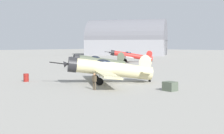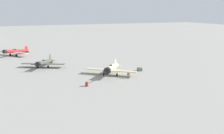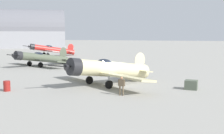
{
  "view_description": "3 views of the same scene",
  "coord_description": "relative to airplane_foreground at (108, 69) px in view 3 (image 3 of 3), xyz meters",
  "views": [
    {
      "loc": [
        -23.61,
        -22.83,
        4.31
      ],
      "look_at": [
        0.0,
        0.0,
        1.8
      ],
      "focal_mm": 47.27,
      "sensor_mm": 36.0,
      "label": 1
    },
    {
      "loc": [
        -43.44,
        16.43,
        15.22
      ],
      "look_at": [
        0.0,
        0.0,
        1.8
      ],
      "focal_mm": 30.66,
      "sensor_mm": 36.0,
      "label": 2
    },
    {
      "loc": [
        -27.61,
        -8.59,
        5.13
      ],
      "look_at": [
        0.0,
        0.0,
        1.8
      ],
      "focal_mm": 46.08,
      "sensor_mm": 36.0,
      "label": 3
    }
  ],
  "objects": [
    {
      "name": "airplane_mid_apron",
      "position": [
        13.19,
        15.58,
        -0.28
      ],
      "size": [
        10.04,
        11.94,
        3.0
      ],
      "rotation": [
        0.0,
        0.0,
        2.72
      ],
      "color": "#4C5442",
      "rests_on": "ground_plane"
    },
    {
      "name": "equipment_crate",
      "position": [
        0.13,
        -8.1,
        -1.16
      ],
      "size": [
        1.1,
        1.21,
        0.86
      ],
      "rotation": [
        0.0,
        0.0,
        1.48
      ],
      "color": "#4C5647",
      "rests_on": "ground_plane"
    },
    {
      "name": "distant_hangar",
      "position": [
        67.64,
        56.18,
        3.67
      ],
      "size": [
        29.63,
        35.37,
        16.75
      ],
      "rotation": [
        0.0,
        0.0,
        2.07
      ],
      "color": "#939399",
      "rests_on": "ground_plane"
    },
    {
      "name": "ground_plane",
      "position": [
        0.42,
        -0.3,
        -1.59
      ],
      "size": [
        400.0,
        400.0,
        0.0
      ],
      "primitive_type": "plane",
      "color": "gray"
    },
    {
      "name": "ground_crew_mechanic",
      "position": [
        -4.4,
        -2.63,
        -0.62
      ],
      "size": [
        0.27,
        0.62,
        1.6
      ],
      "rotation": [
        0.0,
        0.0,
        6.16
      ],
      "color": "brown",
      "rests_on": "ground_plane"
    },
    {
      "name": "airplane_far_line",
      "position": [
        32.68,
        24.63,
        -0.05
      ],
      "size": [
        10.23,
        10.27,
        2.98
      ],
      "rotation": [
        0.0,
        0.0,
        2.39
      ],
      "color": "red",
      "rests_on": "ground_plane"
    },
    {
      "name": "airplane_foreground",
      "position": [
        0.0,
        0.0,
        0.0
      ],
      "size": [
        9.91,
        11.55,
        3.2
      ],
      "rotation": [
        0.0,
        0.0,
        2.53
      ],
      "color": "beige",
      "rests_on": "ground_plane"
    },
    {
      "name": "fuel_drum",
      "position": [
        -5.64,
        7.75,
        -1.13
      ],
      "size": [
        0.64,
        0.64,
        0.93
      ],
      "color": "maroon",
      "rests_on": "ground_plane"
    }
  ]
}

